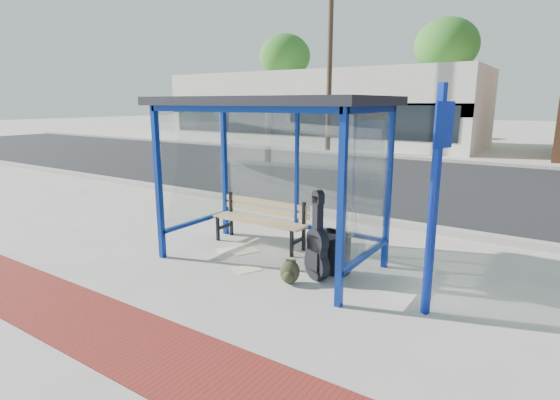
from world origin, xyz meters
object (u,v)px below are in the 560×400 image
Objects in this scene: guitar_bag at (317,249)px; suitcase at (334,253)px; backpack at (290,272)px; bench at (261,218)px.

guitar_bag reaches higher than suitcase.
backpack is (-0.34, -0.62, -0.15)m from suitcase.
bench is 1.70m from guitar_bag.
bench is 1.46× the size of guitar_bag.
guitar_bag is at bearing -28.15° from bench.
guitar_bag is (1.50, -0.80, -0.03)m from bench.
backpack is (-0.23, -0.32, -0.27)m from guitar_bag.
bench is 2.60× the size of suitcase.
suitcase is at bearing -17.20° from bench.
suitcase is 0.72m from backpack.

